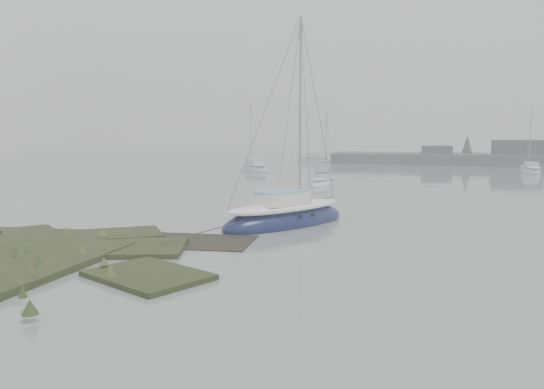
{
  "coord_description": "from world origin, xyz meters",
  "views": [
    {
      "loc": [
        8.28,
        -14.27,
        4.32
      ],
      "look_at": [
        2.41,
        6.26,
        1.8
      ],
      "focal_mm": 35.0,
      "sensor_mm": 36.0,
      "label": 1
    }
  ],
  "objects": [
    {
      "name": "sailboat_main",
      "position": [
        2.15,
        9.46,
        0.32
      ],
      "size": [
        5.85,
        7.57,
        10.4
      ],
      "rotation": [
        0.0,
        0.0,
        -0.54
      ],
      "color": "#0C153D",
      "rests_on": "ground"
    },
    {
      "name": "sailboat_far_b",
      "position": [
        19.27,
        47.41,
        0.23
      ],
      "size": [
        2.08,
        5.39,
        7.47
      ],
      "rotation": [
        0.0,
        0.0,
        0.06
      ],
      "color": "silver",
      "rests_on": "ground"
    },
    {
      "name": "sailboat_far_c",
      "position": [
        -7.42,
        62.72,
        0.24
      ],
      "size": [
        5.56,
        2.32,
        7.64
      ],
      "rotation": [
        0.0,
        0.0,
        1.47
      ],
      "color": "silver",
      "rests_on": "ground"
    },
    {
      "name": "sailboat_far_a",
      "position": [
        -9.96,
        42.18,
        0.27
      ],
      "size": [
        5.54,
        6.01,
        8.7
      ],
      "rotation": [
        0.0,
        0.0,
        0.7
      ],
      "color": "silver",
      "rests_on": "ground"
    },
    {
      "name": "ground",
      "position": [
        0.0,
        30.0,
        0.0
      ],
      "size": [
        160.0,
        160.0,
        0.0
      ],
      "primitive_type": "plane",
      "color": "slate",
      "rests_on": "ground"
    },
    {
      "name": "sailboat_white",
      "position": [
        0.41,
        28.65,
        0.21
      ],
      "size": [
        2.12,
        4.89,
        6.69
      ],
      "rotation": [
        0.0,
        0.0,
        -0.12
      ],
      "color": "white",
      "rests_on": "ground"
    }
  ]
}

